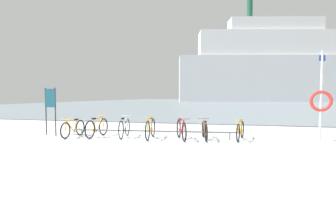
{
  "coord_description": "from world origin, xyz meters",
  "views": [
    {
      "loc": [
        2.23,
        -6.08,
        1.63
      ],
      "look_at": [
        -0.63,
        5.34,
        0.94
      ],
      "focal_mm": 30.27,
      "sensor_mm": 36.0,
      "label": 1
    }
  ],
  "objects_px": {
    "bicycle_3": "(150,129)",
    "ferry_ship": "(277,67)",
    "bicycle_2": "(124,128)",
    "info_sign": "(50,103)",
    "bicycle_5": "(205,130)",
    "rescue_post": "(321,99)",
    "bicycle_4": "(181,130)",
    "bicycle_0": "(73,128)",
    "bicycle_1": "(97,128)",
    "bicycle_6": "(240,131)"
  },
  "relations": [
    {
      "from": "ferry_ship",
      "to": "bicycle_0",
      "type": "bearing_deg",
      "value": -102.68
    },
    {
      "from": "bicycle_1",
      "to": "bicycle_4",
      "type": "distance_m",
      "value": 3.37
    },
    {
      "from": "bicycle_1",
      "to": "bicycle_6",
      "type": "xyz_separation_m",
      "value": [
        5.49,
        0.54,
        -0.02
      ]
    },
    {
      "from": "bicycle_4",
      "to": "ferry_ship",
      "type": "relative_size",
      "value": 0.03
    },
    {
      "from": "bicycle_4",
      "to": "bicycle_6",
      "type": "bearing_deg",
      "value": 11.4
    },
    {
      "from": "bicycle_0",
      "to": "bicycle_5",
      "type": "height_order",
      "value": "bicycle_5"
    },
    {
      "from": "bicycle_2",
      "to": "bicycle_6",
      "type": "distance_m",
      "value": 4.4
    },
    {
      "from": "bicycle_6",
      "to": "bicycle_5",
      "type": "bearing_deg",
      "value": -170.74
    },
    {
      "from": "bicycle_1",
      "to": "bicycle_4",
      "type": "bearing_deg",
      "value": 2.01
    },
    {
      "from": "bicycle_2",
      "to": "info_sign",
      "type": "distance_m",
      "value": 3.29
    },
    {
      "from": "bicycle_1",
      "to": "ferry_ship",
      "type": "xyz_separation_m",
      "value": [
        15.44,
        72.41,
        8.89
      ]
    },
    {
      "from": "bicycle_3",
      "to": "bicycle_5",
      "type": "relative_size",
      "value": 1.01
    },
    {
      "from": "bicycle_0",
      "to": "bicycle_4",
      "type": "height_order",
      "value": "bicycle_4"
    },
    {
      "from": "bicycle_3",
      "to": "ferry_ship",
      "type": "relative_size",
      "value": 0.03
    },
    {
      "from": "bicycle_0",
      "to": "bicycle_6",
      "type": "height_order",
      "value": "bicycle_6"
    },
    {
      "from": "bicycle_4",
      "to": "bicycle_1",
      "type": "bearing_deg",
      "value": -177.99
    },
    {
      "from": "bicycle_3",
      "to": "bicycle_6",
      "type": "xyz_separation_m",
      "value": [
        3.3,
        0.49,
        -0.04
      ]
    },
    {
      "from": "bicycle_0",
      "to": "bicycle_3",
      "type": "height_order",
      "value": "bicycle_3"
    },
    {
      "from": "rescue_post",
      "to": "ferry_ship",
      "type": "bearing_deg",
      "value": 84.24
    },
    {
      "from": "ferry_ship",
      "to": "bicycle_1",
      "type": "bearing_deg",
      "value": -102.04
    },
    {
      "from": "rescue_post",
      "to": "ferry_ship",
      "type": "height_order",
      "value": "ferry_ship"
    },
    {
      "from": "bicycle_4",
      "to": "rescue_post",
      "type": "height_order",
      "value": "rescue_post"
    },
    {
      "from": "bicycle_6",
      "to": "rescue_post",
      "type": "xyz_separation_m",
      "value": [
        2.75,
        0.37,
        1.16
      ]
    },
    {
      "from": "bicycle_1",
      "to": "bicycle_5",
      "type": "bearing_deg",
      "value": 4.57
    },
    {
      "from": "bicycle_3",
      "to": "ferry_ship",
      "type": "bearing_deg",
      "value": 79.62
    },
    {
      "from": "bicycle_3",
      "to": "info_sign",
      "type": "bearing_deg",
      "value": -178.37
    },
    {
      "from": "bicycle_2",
      "to": "bicycle_3",
      "type": "relative_size",
      "value": 0.96
    },
    {
      "from": "rescue_post",
      "to": "bicycle_0",
      "type": "bearing_deg",
      "value": -172.76
    },
    {
      "from": "bicycle_2",
      "to": "bicycle_4",
      "type": "bearing_deg",
      "value": -0.23
    },
    {
      "from": "bicycle_0",
      "to": "bicycle_2",
      "type": "relative_size",
      "value": 1.0
    },
    {
      "from": "rescue_post",
      "to": "ferry_ship",
      "type": "distance_m",
      "value": 72.28
    },
    {
      "from": "bicycle_1",
      "to": "ferry_ship",
      "type": "bearing_deg",
      "value": 77.96
    },
    {
      "from": "bicycle_6",
      "to": "bicycle_0",
      "type": "bearing_deg",
      "value": -172.95
    },
    {
      "from": "bicycle_4",
      "to": "bicycle_3",
      "type": "bearing_deg",
      "value": -177.0
    },
    {
      "from": "bicycle_4",
      "to": "bicycle_5",
      "type": "height_order",
      "value": "bicycle_4"
    },
    {
      "from": "bicycle_2",
      "to": "bicycle_3",
      "type": "bearing_deg",
      "value": -3.72
    },
    {
      "from": "bicycle_0",
      "to": "bicycle_5",
      "type": "xyz_separation_m",
      "value": [
        5.11,
        0.58,
        0.01
      ]
    },
    {
      "from": "info_sign",
      "to": "bicycle_1",
      "type": "bearing_deg",
      "value": 1.8
    },
    {
      "from": "bicycle_0",
      "to": "info_sign",
      "type": "relative_size",
      "value": 0.85
    },
    {
      "from": "bicycle_4",
      "to": "bicycle_6",
      "type": "height_order",
      "value": "bicycle_4"
    },
    {
      "from": "bicycle_5",
      "to": "ferry_ship",
      "type": "bearing_deg",
      "value": 81.14
    },
    {
      "from": "bicycle_5",
      "to": "ferry_ship",
      "type": "relative_size",
      "value": 0.03
    },
    {
      "from": "bicycle_3",
      "to": "bicycle_5",
      "type": "xyz_separation_m",
      "value": [
        2.02,
        0.28,
        -0.04
      ]
    },
    {
      "from": "bicycle_2",
      "to": "info_sign",
      "type": "xyz_separation_m",
      "value": [
        -3.15,
        -0.19,
        0.94
      ]
    },
    {
      "from": "bicycle_3",
      "to": "bicycle_5",
      "type": "bearing_deg",
      "value": 7.91
    },
    {
      "from": "bicycle_5",
      "to": "info_sign",
      "type": "xyz_separation_m",
      "value": [
        -6.25,
        -0.4,
        0.98
      ]
    },
    {
      "from": "info_sign",
      "to": "rescue_post",
      "type": "bearing_deg",
      "value": 5.44
    },
    {
      "from": "bicycle_5",
      "to": "bicycle_6",
      "type": "relative_size",
      "value": 1.04
    },
    {
      "from": "bicycle_0",
      "to": "ferry_ship",
      "type": "bearing_deg",
      "value": 77.32
    },
    {
      "from": "bicycle_5",
      "to": "rescue_post",
      "type": "height_order",
      "value": "rescue_post"
    }
  ]
}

